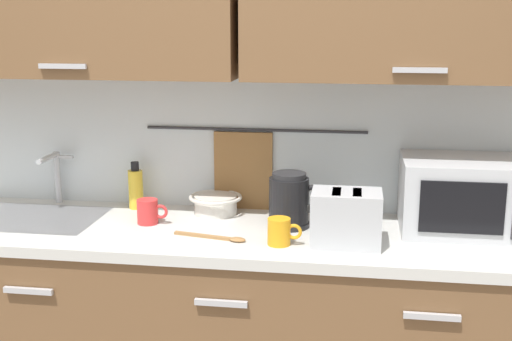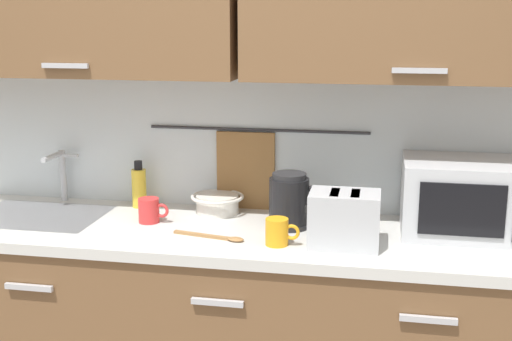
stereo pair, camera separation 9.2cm
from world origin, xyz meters
name	(u,v)px [view 2 (the right image)]	position (x,y,z in m)	size (l,w,h in m)	color
counter_unit	(235,337)	(-0.01, 0.30, 0.46)	(2.53, 0.64, 0.90)	brown
back_wall_assembly	(249,57)	(0.00, 0.53, 1.52)	(3.70, 0.41, 2.50)	silver
sink_faucet	(60,169)	(-0.82, 0.53, 1.04)	(0.09, 0.17, 0.22)	#B2B5BA
microwave	(467,197)	(0.83, 0.41, 1.04)	(0.46, 0.35, 0.27)	silver
electric_kettle	(290,201)	(0.19, 0.36, 1.00)	(0.23, 0.16, 0.21)	black
dish_soap_bottle	(139,187)	(-0.46, 0.51, 0.99)	(0.06, 0.06, 0.20)	yellow
mug_near_sink	(150,210)	(-0.35, 0.32, 0.95)	(0.12, 0.08, 0.09)	red
mixing_bowl	(217,203)	(-0.12, 0.48, 0.94)	(0.21, 0.21, 0.08)	silver
toaster	(344,219)	(0.40, 0.19, 1.00)	(0.26, 0.17, 0.19)	#B7BABF
mug_by_kettle	(278,232)	(0.18, 0.15, 0.95)	(0.12, 0.08, 0.09)	orange
wooden_spoon	(217,237)	(-0.05, 0.17, 0.91)	(0.28, 0.08, 0.01)	#9E7042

